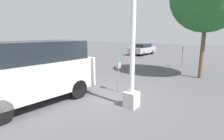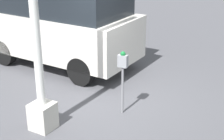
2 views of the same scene
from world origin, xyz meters
name	(u,v)px [view 2 (image 2 of 2)]	position (x,y,z in m)	size (l,w,h in m)	color
ground_plane	(110,100)	(0.00, 0.00, 0.00)	(80.00, 80.00, 0.00)	#4C4C51
parking_meter_near	(123,68)	(-0.54, 0.38, 1.04)	(0.21, 0.13, 1.40)	gray
lamp_post	(35,29)	(0.51, 1.74, 2.04)	(0.44, 0.44, 6.08)	beige
parked_van	(61,24)	(2.42, -1.34, 1.22)	(4.54, 2.15, 2.26)	beige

